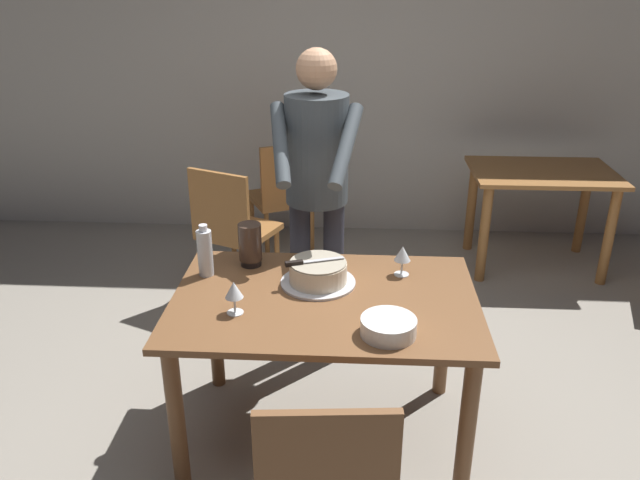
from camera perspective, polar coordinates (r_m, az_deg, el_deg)
ground_plane at (r=3.19m, az=0.39°, el=-17.06°), size 14.00×14.00×0.00m
back_wall at (r=5.13m, az=2.03°, el=15.43°), size 10.00×0.12×2.70m
main_dining_table at (r=2.82m, az=0.43°, el=-7.33°), size 1.33×0.90×0.75m
cake_on_platter at (r=2.85m, az=-0.18°, el=-3.02°), size 0.34×0.34×0.11m
cake_knife at (r=2.81m, az=-1.59°, el=-2.02°), size 0.26×0.11×0.02m
plate_stack at (r=2.50m, az=6.18°, el=-7.78°), size 0.22×0.22×0.07m
wine_glass_near at (r=2.93m, az=7.44°, el=-1.31°), size 0.08×0.08×0.14m
wine_glass_far at (r=2.62m, az=-7.76°, el=-4.57°), size 0.08×0.08×0.14m
water_bottle at (r=2.95m, az=-10.32°, el=-1.08°), size 0.07×0.07×0.25m
hurricane_lamp at (r=3.02m, az=-6.31°, el=-0.39°), size 0.11×0.11×0.21m
person_cutting_cake at (r=3.24m, az=-0.31°, el=5.57°), size 0.47×0.56×1.72m
background_table at (r=4.82m, az=19.22°, el=4.10°), size 1.00×0.70×0.74m
background_chair_0 at (r=4.79m, az=-3.24°, el=4.21°), size 0.59×0.59×0.90m
background_chair_2 at (r=4.21m, az=-7.91°, el=1.23°), size 0.58×0.58×0.90m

